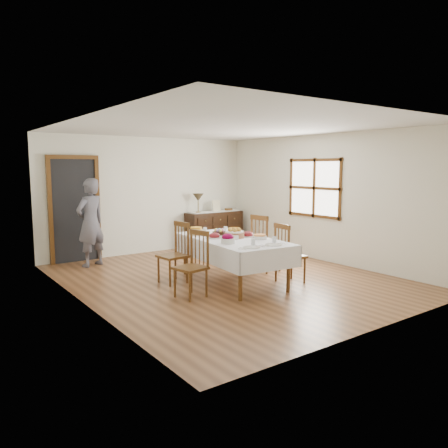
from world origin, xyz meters
TOP-DOWN VIEW (x-y plane):
  - ground at (0.00, 0.00)m, footprint 6.00×6.00m
  - room_shell at (-0.15, 0.42)m, footprint 5.02×6.02m
  - dining_table at (-0.09, -0.27)m, footprint 1.32×2.29m
  - chair_left_near at (-1.05, -0.56)m, footprint 0.48×0.48m
  - chair_left_far at (-0.86, 0.31)m, footprint 0.46×0.46m
  - chair_right_near at (0.65, -0.82)m, footprint 0.46×0.46m
  - chair_right_far at (0.87, 0.02)m, footprint 0.49×0.49m
  - sideboard at (1.60, 2.72)m, footprint 1.42×0.52m
  - person at (-1.58, 2.35)m, footprint 0.67×0.56m
  - bread_basket at (-0.03, -0.24)m, footprint 0.33×0.33m
  - egg_basket at (-0.05, 0.17)m, footprint 0.24×0.24m
  - ham_platter_a at (-0.31, -0.06)m, footprint 0.31×0.31m
  - ham_platter_b at (0.23, -0.28)m, footprint 0.31×0.31m
  - beet_bowl at (-0.45, -0.62)m, footprint 0.22×0.22m
  - carrot_bowl at (0.29, 0.18)m, footprint 0.20×0.20m
  - pineapple_bowl at (-0.39, 0.40)m, footprint 0.25×0.25m
  - casserole_dish at (0.22, -0.59)m, footprint 0.23×0.23m
  - butter_dish at (-0.17, -0.40)m, footprint 0.15×0.10m
  - setting_left at (-0.33, -1.07)m, footprint 0.43×0.31m
  - setting_right at (0.07, -1.10)m, footprint 0.43×0.31m
  - glass_far_a at (-0.16, 0.47)m, footprint 0.06×0.06m
  - glass_far_b at (0.27, 0.43)m, footprint 0.07×0.07m
  - runner at (1.64, 2.74)m, footprint 1.30×0.35m
  - table_lamp at (1.14, 2.73)m, footprint 0.26×0.26m
  - picture_frame at (1.66, 2.71)m, footprint 0.22×0.08m
  - deco_bowl at (2.06, 2.75)m, footprint 0.20×0.20m

SIDE VIEW (x-z plane):
  - ground at x=0.00m, z-range 0.00..0.00m
  - sideboard at x=1.60m, z-range 0.00..0.86m
  - chair_left_near at x=-1.05m, z-range 0.01..1.00m
  - chair_right_near at x=0.65m, z-range 0.01..1.01m
  - chair_left_far at x=-0.86m, z-range 0.01..1.03m
  - chair_right_far at x=0.87m, z-range 0.01..1.07m
  - dining_table at x=-0.09m, z-range 0.29..1.04m
  - setting_left at x=-0.33m, z-range 0.73..0.83m
  - setting_right at x=0.07m, z-range 0.73..0.83m
  - ham_platter_b at x=0.23m, z-range 0.73..0.84m
  - ham_platter_a at x=-0.31m, z-range 0.73..0.84m
  - butter_dish at x=-0.17m, z-range 0.75..0.82m
  - casserole_dish at x=0.22m, z-range 0.75..0.83m
  - egg_basket at x=-0.05m, z-range 0.74..0.85m
  - glass_far_b at x=0.27m, z-range 0.75..0.85m
  - carrot_bowl at x=0.29m, z-range 0.75..0.85m
  - glass_far_a at x=-0.16m, z-range 0.75..0.86m
  - pineapple_bowl at x=-0.39m, z-range 0.75..0.89m
  - bread_basket at x=-0.03m, z-range 0.74..0.91m
  - beet_bowl at x=-0.45m, z-range 0.75..0.91m
  - runner at x=1.64m, z-range 0.85..0.86m
  - deco_bowl at x=2.06m, z-range 0.85..0.91m
  - person at x=-1.58m, z-range 0.00..1.84m
  - picture_frame at x=1.66m, z-range 0.85..1.13m
  - table_lamp at x=1.14m, z-range 0.98..1.44m
  - room_shell at x=-0.15m, z-range 0.32..2.97m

